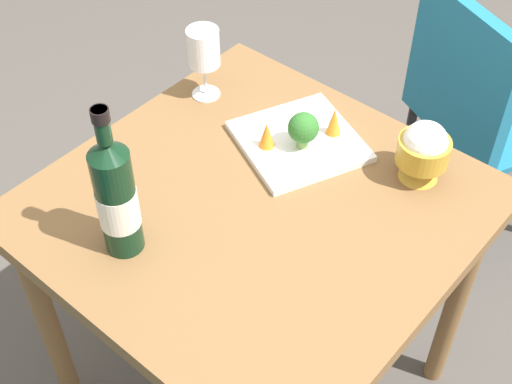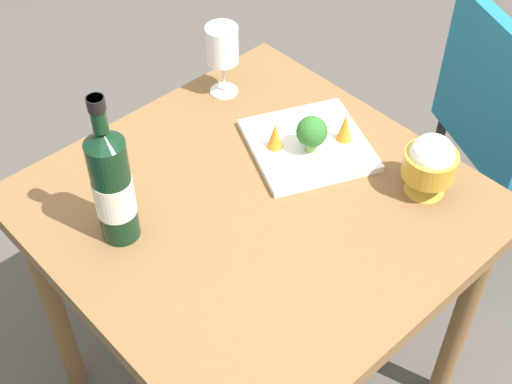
{
  "view_description": "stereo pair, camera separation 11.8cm",
  "coord_description": "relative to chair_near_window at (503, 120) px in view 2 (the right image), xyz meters",
  "views": [
    {
      "loc": [
        -0.77,
        -0.66,
        1.79
      ],
      "look_at": [
        0.0,
        0.0,
        0.76
      ],
      "focal_mm": 50.21,
      "sensor_mm": 36.0,
      "label": 1
    },
    {
      "loc": [
        -0.69,
        -0.75,
        1.79
      ],
      "look_at": [
        0.0,
        0.0,
        0.76
      ],
      "focal_mm": 50.21,
      "sensor_mm": 36.0,
      "label": 2
    }
  ],
  "objects": [
    {
      "name": "broccoli_floret",
      "position": [
        -0.67,
        0.11,
        0.27
      ],
      "size": [
        0.07,
        0.07,
        0.09
      ],
      "color": "#729E4C",
      "rests_on": "serving_plate"
    },
    {
      "name": "dining_table",
      "position": [
        -0.85,
        0.09,
        0.11
      ],
      "size": [
        0.83,
        0.83,
        0.73
      ],
      "color": "brown",
      "rests_on": "ground_plane"
    },
    {
      "name": "wine_bottle",
      "position": [
        -1.1,
        0.2,
        0.34
      ],
      "size": [
        0.08,
        0.08,
        0.33
      ],
      "color": "black",
      "rests_on": "dining_table"
    },
    {
      "name": "chair_near_window",
      "position": [
        0.0,
        0.0,
        0.0
      ],
      "size": [
        0.53,
        0.53,
        0.85
      ],
      "rotation": [
        0.0,
        0.0,
        4.28
      ],
      "color": "teal",
      "rests_on": "ground_plane"
    },
    {
      "name": "rice_bowl",
      "position": [
        -0.57,
        -0.13,
        0.28
      ],
      "size": [
        0.11,
        0.11,
        0.14
      ],
      "color": "gold",
      "rests_on": "dining_table"
    },
    {
      "name": "carrot_garnish_right",
      "position": [
        -0.59,
        0.09,
        0.25
      ],
      "size": [
        0.03,
        0.03,
        0.07
      ],
      "color": "orange",
      "rests_on": "serving_plate"
    },
    {
      "name": "carrot_garnish_left",
      "position": [
        -0.72,
        0.17,
        0.25
      ],
      "size": [
        0.04,
        0.04,
        0.06
      ],
      "color": "orange",
      "rests_on": "serving_plate"
    },
    {
      "name": "wine_glass",
      "position": [
        -0.66,
        0.41,
        0.33
      ],
      "size": [
        0.08,
        0.08,
        0.18
      ],
      "color": "white",
      "rests_on": "dining_table"
    },
    {
      "name": "serving_plate",
      "position": [
        -0.65,
        0.13,
        0.21
      ],
      "size": [
        0.33,
        0.33,
        0.02
      ],
      "rotation": [
        0.0,
        0.0,
        -0.42
      ],
      "color": "white",
      "rests_on": "dining_table"
    }
  ]
}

